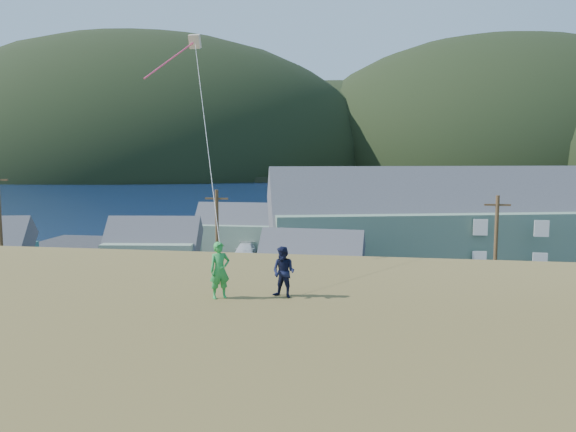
% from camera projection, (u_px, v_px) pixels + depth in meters
% --- Properties ---
extents(ground, '(900.00, 900.00, 0.00)m').
position_uv_depth(ground, '(279.00, 327.00, 36.71)').
color(ground, '#0A1638').
rests_on(ground, ground).
extents(grass_strip, '(110.00, 8.00, 0.10)m').
position_uv_depth(grass_strip, '(274.00, 336.00, 34.74)').
color(grass_strip, '#4C3D19').
rests_on(grass_strip, ground).
extents(waterfront_lot, '(72.00, 36.00, 0.12)m').
position_uv_depth(waterfront_lot, '(310.00, 272.00, 53.38)').
color(waterfront_lot, '#28282B').
rests_on(waterfront_lot, ground).
extents(wharf, '(26.00, 14.00, 0.90)m').
position_uv_depth(wharf, '(286.00, 232.00, 76.84)').
color(wharf, gray).
rests_on(wharf, ground).
extents(far_shore, '(900.00, 320.00, 2.00)m').
position_uv_depth(far_shore, '(367.00, 168.00, 360.40)').
color(far_shore, black).
rests_on(far_shore, ground).
extents(far_hills, '(760.00, 265.00, 143.00)m').
position_uv_depth(far_hills, '(432.00, 169.00, 305.07)').
color(far_hills, black).
rests_on(far_hills, ground).
extents(lodge, '(35.68, 17.98, 12.10)m').
position_uv_depth(lodge, '(449.00, 223.00, 53.62)').
color(lodge, gray).
rests_on(lodge, waterfront_lot).
extents(shed_palegreen_near, '(9.44, 6.56, 6.40)m').
position_uv_depth(shed_palegreen_near, '(153.00, 248.00, 52.94)').
color(shed_palegreen_near, gray).
rests_on(shed_palegreen_near, waterfront_lot).
extents(shed_white, '(8.37, 5.83, 6.46)m').
position_uv_depth(shed_white, '(311.00, 267.00, 43.60)').
color(shed_white, beige).
rests_on(shed_white, waterfront_lot).
extents(shed_palegreen_far, '(9.89, 5.67, 6.63)m').
position_uv_depth(shed_palegreen_far, '(238.00, 228.00, 65.51)').
color(shed_palegreen_far, gray).
rests_on(shed_palegreen_far, waterfront_lot).
extents(utility_poles, '(34.73, 0.24, 9.88)m').
position_uv_depth(utility_poles, '(215.00, 251.00, 38.38)').
color(utility_poles, '#47331E').
rests_on(utility_poles, waterfront_lot).
extents(parked_cars, '(25.13, 12.51, 1.54)m').
position_uv_depth(parked_cars, '(231.00, 256.00, 57.33)').
color(parked_cars, silver).
rests_on(parked_cars, waterfront_lot).
extents(kite_flyer_green, '(0.72, 0.66, 1.64)m').
position_uv_depth(kite_flyer_green, '(220.00, 270.00, 16.14)').
color(kite_flyer_green, green).
rests_on(kite_flyer_green, hillside).
extents(kite_flyer_navy, '(0.87, 0.77, 1.49)m').
position_uv_depth(kite_flyer_navy, '(284.00, 272.00, 16.26)').
color(kite_flyer_navy, black).
rests_on(kite_flyer_navy, hillside).
extents(kite_rig, '(2.21, 4.07, 10.94)m').
position_uv_depth(kite_rig, '(191.00, 47.00, 22.98)').
color(kite_rig, beige).
rests_on(kite_rig, ground).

